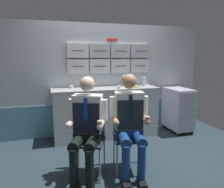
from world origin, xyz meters
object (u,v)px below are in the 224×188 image
(water_bottle_tall, at_px, (123,80))
(crew_member_left, at_px, (87,124))
(crew_member_center, at_px, (130,119))
(folding_chair_left, at_px, (90,133))
(coffee_cup_spare, at_px, (71,87))
(folding_chair_center, at_px, (128,129))
(service_trolley, at_px, (178,108))
(snack_banana, at_px, (136,86))

(water_bottle_tall, bearing_deg, crew_member_left, -124.07)
(crew_member_center, bearing_deg, folding_chair_left, 160.29)
(coffee_cup_spare, bearing_deg, folding_chair_center, -65.40)
(service_trolley, distance_m, folding_chair_center, 1.84)
(crew_member_left, distance_m, coffee_cup_spare, 1.48)
(water_bottle_tall, bearing_deg, snack_banana, -62.35)
(service_trolley, distance_m, crew_member_left, 2.42)
(crew_member_left, height_order, coffee_cup_spare, crew_member_left)
(folding_chair_center, relative_size, coffee_cup_spare, 12.65)
(folding_chair_center, distance_m, water_bottle_tall, 1.52)
(folding_chair_center, bearing_deg, snack_banana, 62.35)
(water_bottle_tall, bearing_deg, folding_chair_center, -107.12)
(crew_member_left, bearing_deg, folding_chair_center, 12.26)
(service_trolley, xyz_separation_m, folding_chair_left, (-2.03, -1.04, 0.06))
(folding_chair_center, xyz_separation_m, coffee_cup_spare, (-0.61, 1.33, 0.44))
(service_trolley, relative_size, folding_chair_left, 1.03)
(snack_banana, bearing_deg, folding_chair_left, -135.82)
(coffee_cup_spare, bearing_deg, folding_chair_left, -86.28)
(service_trolley, xyz_separation_m, crew_member_left, (-2.09, -1.19, 0.23))
(crew_member_left, bearing_deg, folding_chair_left, 66.93)
(folding_chair_left, distance_m, snack_banana, 1.58)
(service_trolley, height_order, water_bottle_tall, water_bottle_tall)
(coffee_cup_spare, relative_size, snack_banana, 0.40)
(service_trolley, bearing_deg, folding_chair_center, -144.79)
(water_bottle_tall, height_order, coffee_cup_spare, water_bottle_tall)
(service_trolley, distance_m, crew_member_center, 1.98)
(folding_chair_center, xyz_separation_m, water_bottle_tall, (0.42, 1.36, 0.52))
(folding_chair_left, relative_size, folding_chair_center, 1.00)
(service_trolley, bearing_deg, coffee_cup_spare, 172.73)
(water_bottle_tall, distance_m, coffee_cup_spare, 1.03)
(folding_chair_left, bearing_deg, service_trolley, 27.17)
(folding_chair_left, bearing_deg, snack_banana, 44.18)
(folding_chair_left, distance_m, water_bottle_tall, 1.72)
(coffee_cup_spare, bearing_deg, crew_member_left, -89.13)
(crew_member_center, bearing_deg, water_bottle_tall, 73.53)
(folding_chair_center, distance_m, coffee_cup_spare, 1.53)
(crew_member_left, height_order, folding_chair_center, crew_member_left)
(crew_member_left, distance_m, crew_member_center, 0.56)
(crew_member_center, relative_size, water_bottle_tall, 5.38)
(folding_chair_center, bearing_deg, crew_member_center, -100.70)
(crew_member_center, xyz_separation_m, snack_banana, (0.60, 1.24, 0.24))
(folding_chair_center, bearing_deg, crew_member_left, -167.74)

